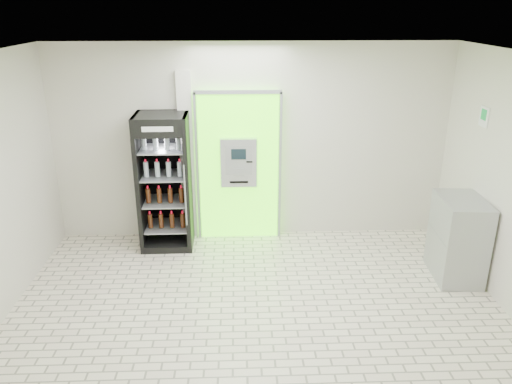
{
  "coord_description": "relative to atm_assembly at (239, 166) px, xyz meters",
  "views": [
    {
      "loc": [
        -0.21,
        -4.86,
        3.5
      ],
      "look_at": [
        0.02,
        1.2,
        1.2
      ],
      "focal_mm": 35.0,
      "sensor_mm": 36.0,
      "label": 1
    }
  ],
  "objects": [
    {
      "name": "ground",
      "position": [
        0.2,
        -2.41,
        -1.17
      ],
      "size": [
        6.0,
        6.0,
        0.0
      ],
      "primitive_type": "plane",
      "color": "beige",
      "rests_on": "ground"
    },
    {
      "name": "room_shell",
      "position": [
        0.2,
        -2.41,
        0.67
      ],
      "size": [
        6.0,
        6.0,
        6.0
      ],
      "color": "beige",
      "rests_on": "ground"
    },
    {
      "name": "atm_assembly",
      "position": [
        0.0,
        0.0,
        0.0
      ],
      "size": [
        1.3,
        0.24,
        2.33
      ],
      "color": "#57FA15",
      "rests_on": "ground"
    },
    {
      "name": "pillar",
      "position": [
        -0.78,
        0.04,
        0.13
      ],
      "size": [
        0.22,
        0.11,
        2.6
      ],
      "color": "silver",
      "rests_on": "ground"
    },
    {
      "name": "beverage_cooler",
      "position": [
        -1.1,
        -0.25,
        -0.2
      ],
      "size": [
        0.77,
        0.73,
        2.03
      ],
      "rotation": [
        0.0,
        0.0,
        0.01
      ],
      "color": "black",
      "rests_on": "ground"
    },
    {
      "name": "steel_cabinet",
      "position": [
        2.91,
        -1.39,
        -0.61
      ],
      "size": [
        0.62,
        0.88,
        1.12
      ],
      "rotation": [
        0.0,
        0.0,
        -0.07
      ],
      "color": "#9D9FA4",
      "rests_on": "ground"
    },
    {
      "name": "exit_sign",
      "position": [
        3.19,
        -1.01,
        0.95
      ],
      "size": [
        0.02,
        0.22,
        0.26
      ],
      "color": "white",
      "rests_on": "room_shell"
    }
  ]
}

